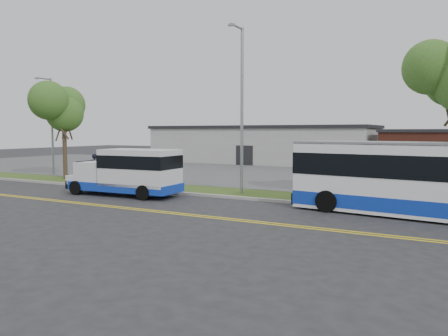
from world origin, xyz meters
The scene contains 18 objects.
ground centered at (0.00, 0.00, 0.00)m, with size 140.00×140.00×0.00m, color #28282B.
lane_line_north centered at (0.00, -3.85, 0.01)m, with size 70.00×0.12×0.01m, color yellow.
lane_line_south centered at (0.00, -4.15, 0.01)m, with size 70.00×0.12×0.01m, color yellow.
curb centered at (0.00, 1.10, 0.07)m, with size 80.00×0.30×0.15m, color #9E9B93.
verge centered at (0.00, 2.90, 0.05)m, with size 80.00×3.30×0.10m, color #354F1A.
parking_lot centered at (0.00, 17.00, 0.05)m, with size 80.00×25.00×0.10m, color #4C4C4F.
commercial_building centered at (-6.00, 27.00, 2.18)m, with size 25.40×10.40×4.35m.
brick_wing centered at (10.50, 26.00, 1.96)m, with size 6.30×7.30×3.90m.
tree_west centered at (-12.00, 3.20, 5.12)m, with size 4.40×4.40×6.91m.
streetlight_near centered at (3.00, 2.73, 5.23)m, with size 0.35×1.53×9.50m.
streetlight_far centered at (-16.00, 5.42, 4.48)m, with size 0.35×1.53×8.00m.
shuttle_bus centered at (-2.39, -0.71, 1.43)m, with size 7.09×2.64×2.68m.
transit_bus centered at (13.10, 0.29, 1.63)m, with size 11.86×4.01×3.23m.
pedestrian centered at (-8.71, 2.93, 1.10)m, with size 0.73×0.48×2.00m, color black.
parked_car_a centered at (-10.29, 11.47, 0.77)m, with size 1.42×4.08×1.34m, color silver.
parked_car_b centered at (-11.91, 15.11, 0.69)m, with size 1.65×4.06×1.18m, color white.
grocery_bag_left centered at (-9.01, 2.68, 0.26)m, with size 0.32×0.32×0.32m, color white.
grocery_bag_right centered at (-8.41, 3.18, 0.26)m, with size 0.32×0.32×0.32m, color white.
Camera 1 is at (14.08, -20.06, 3.68)m, focal length 35.00 mm.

